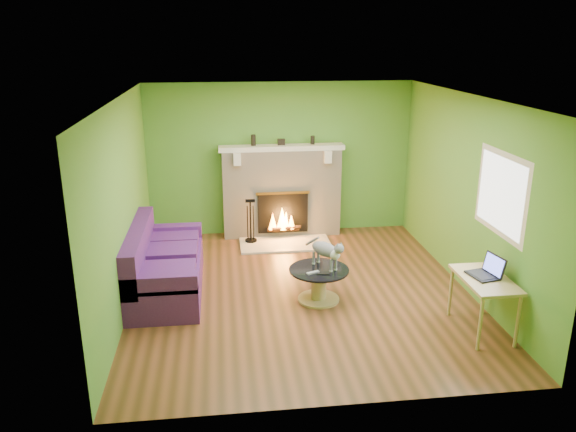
# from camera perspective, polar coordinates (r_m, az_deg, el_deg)

# --- Properties ---
(floor) EXTENTS (5.00, 5.00, 0.00)m
(floor) POSITION_cam_1_polar(r_m,az_deg,el_deg) (7.72, 1.31, -7.63)
(floor) COLOR #543318
(floor) RESTS_ON ground
(ceiling) EXTENTS (5.00, 5.00, 0.00)m
(ceiling) POSITION_cam_1_polar(r_m,az_deg,el_deg) (7.00, 1.46, 11.94)
(ceiling) COLOR white
(ceiling) RESTS_ON wall_back
(wall_back) EXTENTS (5.00, 0.00, 5.00)m
(wall_back) POSITION_cam_1_polar(r_m,az_deg,el_deg) (9.66, -0.78, 5.79)
(wall_back) COLOR #579631
(wall_back) RESTS_ON floor
(wall_front) EXTENTS (5.00, 0.00, 5.00)m
(wall_front) POSITION_cam_1_polar(r_m,az_deg,el_deg) (4.95, 5.62, -6.41)
(wall_front) COLOR #579631
(wall_front) RESTS_ON floor
(wall_left) EXTENTS (0.00, 5.00, 5.00)m
(wall_left) POSITION_cam_1_polar(r_m,az_deg,el_deg) (7.29, -16.41, 1.00)
(wall_left) COLOR #579631
(wall_left) RESTS_ON floor
(wall_right) EXTENTS (0.00, 5.00, 5.00)m
(wall_right) POSITION_cam_1_polar(r_m,az_deg,el_deg) (7.90, 17.77, 2.15)
(wall_right) COLOR #579631
(wall_right) RESTS_ON floor
(window_frame) EXTENTS (0.00, 1.20, 1.20)m
(window_frame) POSITION_cam_1_polar(r_m,az_deg,el_deg) (7.05, 20.85, 2.11)
(window_frame) COLOR silver
(window_frame) RESTS_ON wall_right
(window_pane) EXTENTS (0.00, 1.06, 1.06)m
(window_pane) POSITION_cam_1_polar(r_m,az_deg,el_deg) (7.05, 20.79, 2.11)
(window_pane) COLOR white
(window_pane) RESTS_ON wall_right
(fireplace) EXTENTS (2.10, 0.46, 1.58)m
(fireplace) POSITION_cam_1_polar(r_m,az_deg,el_deg) (9.61, -0.65, 2.49)
(fireplace) COLOR beige
(fireplace) RESTS_ON floor
(hearth) EXTENTS (1.50, 0.75, 0.03)m
(hearth) POSITION_cam_1_polar(r_m,az_deg,el_deg) (9.36, -0.28, -2.82)
(hearth) COLOR beige
(hearth) RESTS_ON floor
(mantel) EXTENTS (2.10, 0.28, 0.08)m
(mantel) POSITION_cam_1_polar(r_m,az_deg,el_deg) (9.41, -0.65, 6.96)
(mantel) COLOR silver
(mantel) RESTS_ON fireplace
(sofa) EXTENTS (0.91, 2.02, 0.91)m
(sofa) POSITION_cam_1_polar(r_m,az_deg,el_deg) (7.78, -12.66, -5.04)
(sofa) COLOR #4A1A63
(sofa) RESTS_ON floor
(coffee_table) EXTENTS (0.78, 0.78, 0.44)m
(coffee_table) POSITION_cam_1_polar(r_m,az_deg,el_deg) (7.38, 3.15, -6.73)
(coffee_table) COLOR tan
(coffee_table) RESTS_ON floor
(desk) EXTENTS (0.53, 0.91, 0.67)m
(desk) POSITION_cam_1_polar(r_m,az_deg,el_deg) (6.89, 19.37, -6.59)
(desk) COLOR tan
(desk) RESTS_ON floor
(cat) EXTENTS (0.56, 0.68, 0.41)m
(cat) POSITION_cam_1_polar(r_m,az_deg,el_deg) (7.29, 3.75, -3.73)
(cat) COLOR slate
(cat) RESTS_ON coffee_table
(remote_silver) EXTENTS (0.17, 0.11, 0.02)m
(remote_silver) POSITION_cam_1_polar(r_m,az_deg,el_deg) (7.18, 2.55, -5.75)
(remote_silver) COLOR #99999B
(remote_silver) RESTS_ON coffee_table
(remote_black) EXTENTS (0.16, 0.06, 0.02)m
(remote_black) POSITION_cam_1_polar(r_m,az_deg,el_deg) (7.14, 3.59, -5.90)
(remote_black) COLOR black
(remote_black) RESTS_ON coffee_table
(laptop) EXTENTS (0.36, 0.40, 0.26)m
(laptop) POSITION_cam_1_polar(r_m,az_deg,el_deg) (6.84, 19.22, -4.82)
(laptop) COLOR black
(laptop) RESTS_ON desk
(fire_tools) EXTENTS (0.20, 0.20, 0.73)m
(fire_tools) POSITION_cam_1_polar(r_m,az_deg,el_deg) (9.33, -3.82, -0.45)
(fire_tools) COLOR black
(fire_tools) RESTS_ON hearth
(mantel_vase_left) EXTENTS (0.08, 0.08, 0.18)m
(mantel_vase_left) POSITION_cam_1_polar(r_m,az_deg,el_deg) (9.38, -3.54, 7.70)
(mantel_vase_left) COLOR black
(mantel_vase_left) RESTS_ON mantel
(mantel_vase_right) EXTENTS (0.07, 0.07, 0.14)m
(mantel_vase_right) POSITION_cam_1_polar(r_m,az_deg,el_deg) (9.50, 2.51, 7.72)
(mantel_vase_right) COLOR black
(mantel_vase_right) RESTS_ON mantel
(mantel_box) EXTENTS (0.12, 0.08, 0.10)m
(mantel_box) POSITION_cam_1_polar(r_m,az_deg,el_deg) (9.43, -0.70, 7.53)
(mantel_box) COLOR black
(mantel_box) RESTS_ON mantel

